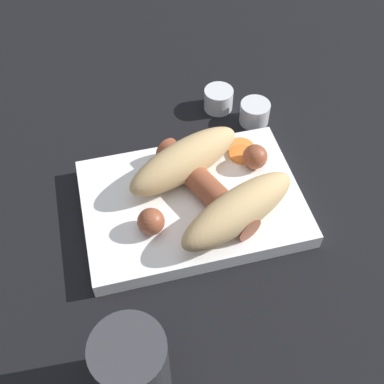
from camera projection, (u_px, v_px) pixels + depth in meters
ground_plane at (192, 208)px, 0.58m from camera, size 3.00×3.00×0.00m
food_tray at (192, 203)px, 0.57m from camera, size 0.25×0.18×0.02m
bread_roll at (211, 184)px, 0.54m from camera, size 0.20×0.19×0.05m
sausage at (206, 187)px, 0.55m from camera, size 0.17×0.15×0.03m
pickled_veggies at (242, 151)px, 0.60m from camera, size 0.04×0.05×0.00m
condiment_cup_near at (254, 114)px, 0.66m from camera, size 0.04×0.04×0.03m
condiment_cup_far at (218, 100)px, 0.68m from camera, size 0.04×0.04×0.03m
drink_glass at (132, 368)px, 0.42m from camera, size 0.06×0.06×0.09m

